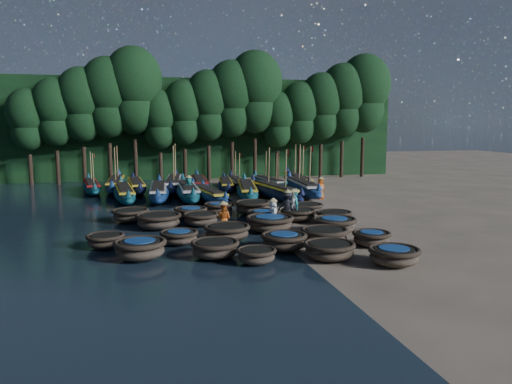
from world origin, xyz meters
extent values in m
plane|color=gray|center=(0.00, 0.00, 0.00)|extent=(120.00, 120.00, 0.00)
cube|color=black|center=(0.00, 23.50, 5.00)|extent=(40.00, 3.00, 10.00)
ellipsoid|color=brown|center=(-1.99, -8.99, 0.28)|extent=(2.01, 2.01, 0.56)
torus|color=#34291E|center=(-1.99, -8.99, 0.54)|extent=(1.65, 1.65, 0.17)
cylinder|color=black|center=(-1.99, -8.99, 0.58)|extent=(1.24, 1.24, 0.05)
ellipsoid|color=brown|center=(1.11, -9.09, 0.33)|extent=(2.07, 2.07, 0.66)
torus|color=#34291E|center=(1.11, -9.09, 0.64)|extent=(2.19, 2.19, 0.20)
cylinder|color=black|center=(1.11, -9.09, 0.68)|extent=(1.67, 1.67, 0.06)
ellipsoid|color=brown|center=(3.33, -10.46, 0.32)|extent=(2.49, 2.49, 0.65)
torus|color=#34291E|center=(3.33, -10.46, 0.63)|extent=(2.10, 2.10, 0.20)
cylinder|color=black|center=(3.33, -10.46, 0.67)|extent=(1.60, 1.60, 0.06)
cylinder|color=navy|center=(3.33, -10.46, 0.70)|extent=(1.23, 1.23, 0.04)
ellipsoid|color=brown|center=(-6.57, -7.27, 0.37)|extent=(2.48, 2.48, 0.74)
torus|color=#34291E|center=(-6.57, -7.27, 0.72)|extent=(2.22, 2.22, 0.22)
cylinder|color=black|center=(-6.57, -7.27, 0.76)|extent=(1.67, 1.67, 0.07)
cylinder|color=navy|center=(-6.57, -7.27, 0.81)|extent=(1.28, 1.28, 0.04)
ellipsoid|color=brown|center=(-3.49, -7.76, 0.33)|extent=(2.19, 2.19, 0.66)
torus|color=#34291E|center=(-3.49, -7.76, 0.64)|extent=(2.08, 2.08, 0.20)
cylinder|color=black|center=(-3.49, -7.76, 0.68)|extent=(1.58, 1.58, 0.06)
ellipsoid|color=brown|center=(-0.32, -7.26, 0.35)|extent=(1.95, 1.95, 0.70)
torus|color=#34291E|center=(-0.32, -7.26, 0.68)|extent=(2.10, 2.10, 0.21)
cylinder|color=black|center=(-0.32, -7.26, 0.72)|extent=(1.58, 1.58, 0.06)
cylinder|color=navy|center=(-0.32, -7.26, 0.76)|extent=(1.22, 1.22, 0.04)
ellipsoid|color=brown|center=(1.85, -6.60, 0.34)|extent=(2.39, 2.39, 0.68)
torus|color=#34291E|center=(1.85, -6.60, 0.66)|extent=(2.25, 2.25, 0.21)
cylinder|color=black|center=(1.85, -6.60, 0.70)|extent=(1.72, 1.72, 0.06)
ellipsoid|color=brown|center=(3.86, -7.38, 0.30)|extent=(1.96, 1.96, 0.61)
torus|color=#34291E|center=(3.86, -7.38, 0.59)|extent=(1.80, 1.80, 0.18)
cylinder|color=black|center=(3.86, -7.38, 0.63)|extent=(1.36, 1.36, 0.06)
cylinder|color=navy|center=(3.86, -7.38, 0.66)|extent=(1.04, 1.04, 0.04)
ellipsoid|color=brown|center=(-8.09, -4.97, 0.29)|extent=(1.68, 1.68, 0.58)
torus|color=#34291E|center=(-8.09, -4.97, 0.56)|extent=(1.74, 1.74, 0.18)
cylinder|color=black|center=(-8.09, -4.97, 0.60)|extent=(1.31, 1.31, 0.05)
ellipsoid|color=brown|center=(-4.77, -5.01, 0.29)|extent=(2.19, 2.19, 0.57)
torus|color=#34291E|center=(-4.77, -5.01, 0.56)|extent=(1.82, 1.82, 0.17)
cylinder|color=black|center=(-4.77, -5.01, 0.59)|extent=(1.38, 1.38, 0.05)
cylinder|color=navy|center=(-4.77, -5.01, 0.63)|extent=(1.06, 1.06, 0.03)
ellipsoid|color=brown|center=(-2.48, -4.87, 0.35)|extent=(2.51, 2.51, 0.70)
torus|color=#34291E|center=(-2.48, -4.87, 0.68)|extent=(2.27, 2.27, 0.21)
cylinder|color=black|center=(-2.48, -4.87, 0.73)|extent=(1.73, 1.73, 0.06)
ellipsoid|color=brown|center=(0.07, -3.33, 0.37)|extent=(2.80, 2.80, 0.74)
torus|color=#34291E|center=(0.07, -3.33, 0.71)|extent=(2.54, 2.54, 0.22)
cylinder|color=black|center=(0.07, -3.33, 0.76)|extent=(1.94, 1.94, 0.07)
cylinder|color=navy|center=(0.07, -3.33, 0.80)|extent=(1.49, 1.49, 0.04)
ellipsoid|color=brown|center=(3.16, -4.61, 0.37)|extent=(2.66, 2.66, 0.75)
torus|color=#34291E|center=(3.16, -4.61, 0.73)|extent=(2.31, 2.31, 0.23)
cylinder|color=black|center=(3.16, -4.61, 0.77)|extent=(1.75, 1.75, 0.07)
cylinder|color=navy|center=(3.16, -4.61, 0.82)|extent=(1.34, 1.34, 0.05)
ellipsoid|color=brown|center=(-5.57, -1.31, 0.37)|extent=(2.55, 2.55, 0.73)
torus|color=#34291E|center=(-5.57, -1.31, 0.71)|extent=(2.44, 2.44, 0.22)
cylinder|color=black|center=(-5.57, -1.31, 0.76)|extent=(1.86, 1.86, 0.07)
ellipsoid|color=brown|center=(-3.27, -1.02, 0.31)|extent=(2.04, 2.04, 0.63)
torus|color=#34291E|center=(-3.27, -1.02, 0.61)|extent=(1.99, 1.99, 0.19)
cylinder|color=black|center=(-3.27, -1.02, 0.65)|extent=(1.51, 1.51, 0.06)
ellipsoid|color=brown|center=(0.31, -1.00, 0.31)|extent=(1.95, 1.95, 0.62)
torus|color=#34291E|center=(0.31, -1.00, 0.60)|extent=(1.93, 1.93, 0.19)
cylinder|color=black|center=(0.31, -1.00, 0.64)|extent=(1.46, 1.46, 0.06)
cylinder|color=navy|center=(0.31, -1.00, 0.68)|extent=(1.13, 1.13, 0.04)
ellipsoid|color=brown|center=(2.38, -0.98, 0.31)|extent=(2.34, 2.34, 0.62)
torus|color=#34291E|center=(2.38, -0.98, 0.60)|extent=(2.03, 2.03, 0.19)
cylinder|color=black|center=(2.38, -0.98, 0.64)|extent=(1.55, 1.55, 0.06)
ellipsoid|color=brown|center=(4.09, -2.27, 0.33)|extent=(2.22, 2.22, 0.65)
torus|color=#34291E|center=(4.09, -2.27, 0.63)|extent=(2.05, 2.05, 0.20)
cylinder|color=black|center=(4.09, -2.27, 0.67)|extent=(1.55, 1.55, 0.06)
ellipsoid|color=brown|center=(-7.07, 0.92, 0.33)|extent=(2.05, 2.05, 0.66)
torus|color=#34291E|center=(-7.07, 0.92, 0.64)|extent=(2.11, 2.11, 0.20)
cylinder|color=black|center=(-7.07, 0.92, 0.68)|extent=(1.60, 1.60, 0.06)
ellipsoid|color=brown|center=(-3.62, 1.03, 0.31)|extent=(2.31, 2.31, 0.61)
torus|color=#34291E|center=(-3.62, 1.03, 0.59)|extent=(1.98, 1.98, 0.19)
cylinder|color=black|center=(-3.62, 1.03, 0.63)|extent=(1.50, 1.50, 0.06)
cylinder|color=navy|center=(-3.62, 1.03, 0.67)|extent=(1.16, 1.16, 0.04)
ellipsoid|color=brown|center=(-1.76, 2.22, 0.31)|extent=(2.24, 2.24, 0.62)
torus|color=#34291E|center=(-1.76, 2.22, 0.60)|extent=(1.87, 1.87, 0.19)
cylinder|color=black|center=(-1.76, 2.22, 0.63)|extent=(1.41, 1.41, 0.06)
cylinder|color=navy|center=(-1.76, 2.22, 0.67)|extent=(1.08, 1.08, 0.04)
ellipsoid|color=brown|center=(0.25, 1.57, 0.38)|extent=(2.39, 2.39, 0.75)
torus|color=#34291E|center=(0.25, 1.57, 0.73)|extent=(2.21, 2.21, 0.23)
cylinder|color=black|center=(0.25, 1.57, 0.77)|extent=(1.66, 1.66, 0.07)
ellipsoid|color=brown|center=(3.54, 0.81, 0.31)|extent=(1.98, 1.98, 0.61)
torus|color=#34291E|center=(3.54, 0.81, 0.59)|extent=(2.02, 2.02, 0.19)
cylinder|color=black|center=(3.54, 0.81, 0.63)|extent=(1.54, 1.54, 0.06)
ellipsoid|color=#0F4A5A|center=(-7.61, 9.01, 0.51)|extent=(2.22, 8.26, 1.02)
cone|color=#0F4A5A|center=(-7.98, 12.97, 1.17)|extent=(0.45, 0.45, 0.61)
cone|color=#0F4A5A|center=(-7.24, 5.04, 1.12)|extent=(0.45, 0.45, 0.51)
cube|color=gold|center=(-7.61, 9.01, 0.94)|extent=(1.66, 6.40, 0.12)
cube|color=black|center=(-7.61, 9.01, 1.02)|extent=(1.31, 5.56, 0.10)
ellipsoid|color=navy|center=(-5.16, 8.94, 0.53)|extent=(1.96, 8.49, 1.05)
cone|color=navy|center=(-4.94, 13.04, 1.21)|extent=(0.46, 0.46, 0.63)
cone|color=navy|center=(-5.37, 4.84, 1.16)|extent=(0.46, 0.46, 0.53)
cube|color=beige|center=(-5.16, 8.94, 0.97)|extent=(1.45, 6.58, 0.13)
cube|color=black|center=(-5.16, 8.94, 1.05)|extent=(1.12, 5.72, 0.11)
ellipsoid|color=#0F4A5A|center=(-3.08, 8.55, 0.56)|extent=(1.68, 8.95, 1.12)
cone|color=#0F4A5A|center=(-3.04, 12.91, 1.28)|extent=(0.49, 0.49, 0.67)
cone|color=#0F4A5A|center=(-3.12, 4.20, 1.23)|extent=(0.49, 0.49, 0.56)
cube|color=beige|center=(-3.08, 8.55, 1.03)|extent=(1.23, 6.93, 0.13)
cube|color=black|center=(-3.08, 8.55, 1.12)|extent=(0.92, 6.04, 0.11)
ellipsoid|color=navy|center=(-1.79, 6.96, 0.49)|extent=(2.71, 8.03, 0.99)
cone|color=navy|center=(-2.42, 10.76, 1.14)|extent=(0.43, 0.43, 0.59)
cone|color=navy|center=(-1.15, 3.16, 1.09)|extent=(0.43, 0.43, 0.49)
cube|color=gold|center=(-1.79, 6.96, 0.91)|extent=(2.04, 6.22, 0.12)
cube|color=black|center=(-1.79, 6.96, 0.99)|extent=(1.65, 5.39, 0.10)
ellipsoid|color=#0F4A5A|center=(1.33, 8.09, 0.54)|extent=(2.88, 8.78, 1.08)
cone|color=#0F4A5A|center=(1.99, 12.25, 1.24)|extent=(0.48, 0.48, 0.65)
cone|color=#0F4A5A|center=(0.68, 3.92, 1.19)|extent=(0.48, 0.48, 0.54)
cube|color=gold|center=(1.33, 8.09, 0.99)|extent=(2.16, 6.80, 0.13)
cube|color=black|center=(1.33, 8.09, 1.08)|extent=(1.74, 5.90, 0.11)
ellipsoid|color=#0E1635|center=(3.20, 7.12, 0.54)|extent=(2.97, 8.80, 1.08)
cone|color=#0E1635|center=(2.50, 11.28, 1.25)|extent=(0.48, 0.48, 0.65)
cone|color=#0E1635|center=(3.90, 2.95, 1.19)|extent=(0.48, 0.48, 0.54)
cube|color=gold|center=(3.20, 7.12, 1.00)|extent=(2.23, 6.81, 0.13)
cube|color=black|center=(3.20, 7.12, 1.08)|extent=(1.80, 5.91, 0.11)
cylinder|color=#997F4C|center=(3.09, 8.42, 2.27)|extent=(0.08, 0.26, 3.03)
cylinder|color=#997F4C|center=(3.58, 5.53, 2.27)|extent=(0.08, 0.26, 3.03)
plane|color=red|center=(3.74, 5.56, 3.60)|extent=(0.00, 0.38, 0.38)
ellipsoid|color=navy|center=(5.89, 8.72, 0.56)|extent=(2.13, 9.02, 1.12)
cone|color=navy|center=(6.15, 13.07, 1.28)|extent=(0.49, 0.49, 0.67)
cone|color=navy|center=(5.63, 4.37, 1.23)|extent=(0.49, 0.49, 0.56)
cube|color=beige|center=(5.89, 8.72, 1.03)|extent=(1.58, 6.98, 0.13)
cube|color=black|center=(5.89, 8.72, 1.12)|extent=(1.23, 6.07, 0.11)
cylinder|color=#997F4C|center=(6.08, 10.05, 2.35)|extent=(0.08, 0.27, 3.13)
cylinder|color=#997F4C|center=(5.90, 7.04, 2.35)|extent=(0.08, 0.27, 3.13)
plane|color=red|center=(6.07, 7.03, 3.71)|extent=(0.00, 0.39, 0.39)
ellipsoid|color=#0F4A5A|center=(-10.30, 13.84, 0.47)|extent=(2.47, 7.62, 0.94)
cone|color=#0F4A5A|center=(-10.86, 17.46, 1.08)|extent=(0.41, 0.41, 0.56)
cone|color=#0F4A5A|center=(-9.75, 10.23, 1.03)|extent=(0.41, 0.41, 0.47)
cube|color=maroon|center=(-10.30, 13.84, 0.86)|extent=(1.85, 5.89, 0.11)
cube|color=black|center=(-10.30, 13.84, 0.94)|extent=(1.49, 5.11, 0.09)
cylinder|color=#997F4C|center=(-10.38, 14.97, 1.97)|extent=(0.07, 0.22, 2.62)
cylinder|color=#997F4C|center=(-10.00, 12.47, 1.97)|extent=(0.07, 0.22, 2.62)
plane|color=red|center=(-9.86, 12.49, 3.11)|extent=(0.00, 0.33, 0.33)
ellipsoid|color=navy|center=(-8.42, 14.36, 0.53)|extent=(1.74, 8.51, 1.06)
cone|color=navy|center=(-8.31, 18.49, 1.22)|extent=(0.47, 0.47, 0.64)
cone|color=navy|center=(-8.53, 10.23, 1.16)|extent=(0.47, 0.47, 0.53)
cube|color=gold|center=(-8.42, 14.36, 0.97)|extent=(1.28, 6.59, 0.13)
cube|color=black|center=(-8.42, 14.36, 1.06)|extent=(0.97, 5.74, 0.11)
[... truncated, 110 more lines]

